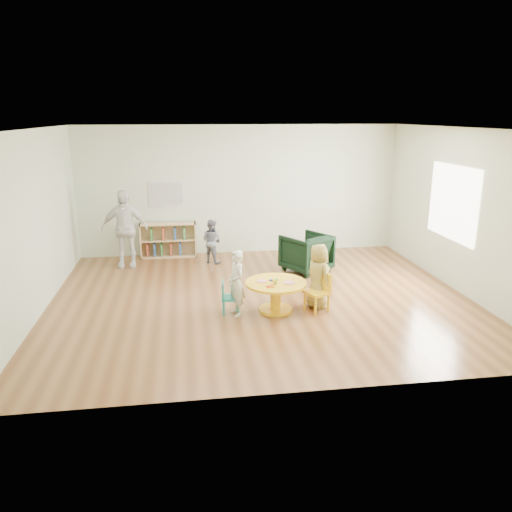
# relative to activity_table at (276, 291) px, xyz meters

# --- Properties ---
(room) EXTENTS (7.10, 7.00, 2.80)m
(room) POSITION_rel_activity_table_xyz_m (-0.14, 0.58, 1.56)
(room) COLOR brown
(room) RESTS_ON ground
(activity_table) EXTENTS (0.96, 0.96, 0.52)m
(activity_table) POSITION_rel_activity_table_xyz_m (0.00, 0.00, 0.00)
(activity_table) COLOR yellow
(activity_table) RESTS_ON ground
(kid_chair_left) EXTENTS (0.30, 0.30, 0.51)m
(kid_chair_left) POSITION_rel_activity_table_xyz_m (-0.75, 0.01, -0.06)
(kid_chair_left) COLOR #19897F
(kid_chair_left) RESTS_ON ground
(kid_chair_right) EXTENTS (0.44, 0.44, 0.62)m
(kid_chair_right) POSITION_rel_activity_table_xyz_m (0.68, -0.08, -0.00)
(kid_chair_right) COLOR yellow
(kid_chair_right) RESTS_ON ground
(bookshelf) EXTENTS (1.20, 0.30, 0.75)m
(bookshelf) POSITION_rel_activity_table_xyz_m (-1.76, 3.44, 0.03)
(bookshelf) COLOR tan
(bookshelf) RESTS_ON ground
(alphabet_poster) EXTENTS (0.74, 0.01, 0.54)m
(alphabet_poster) POSITION_rel_activity_table_xyz_m (-1.75, 3.57, 1.02)
(alphabet_poster) COLOR silver
(alphabet_poster) RESTS_ON ground
(armchair) EXTENTS (1.11, 1.12, 0.75)m
(armchair) POSITION_rel_activity_table_xyz_m (0.97, 1.97, 0.04)
(armchair) COLOR black
(armchair) RESTS_ON ground
(child_left) EXTENTS (0.34, 0.43, 1.03)m
(child_left) POSITION_rel_activity_table_xyz_m (-0.63, -0.07, 0.18)
(child_left) COLOR silver
(child_left) RESTS_ON ground
(child_right) EXTENTS (0.49, 0.60, 1.05)m
(child_right) POSITION_rel_activity_table_xyz_m (0.70, 0.06, 0.19)
(child_right) COLOR yellow
(child_right) RESTS_ON ground
(toddler) EXTENTS (0.57, 0.55, 0.92)m
(toddler) POSITION_rel_activity_table_xyz_m (-0.84, 2.84, 0.13)
(toddler) COLOR #171F3A
(toddler) RESTS_ON ground
(adult_caretaker) EXTENTS (0.93, 0.40, 1.58)m
(adult_caretaker) POSITION_rel_activity_table_xyz_m (-2.59, 2.79, 0.46)
(adult_caretaker) COLOR white
(adult_caretaker) RESTS_ON ground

